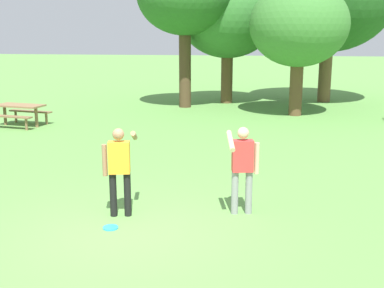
{
  "coord_description": "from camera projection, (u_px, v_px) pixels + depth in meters",
  "views": [
    {
      "loc": [
        2.11,
        -7.54,
        3.34
      ],
      "look_at": [
        0.8,
        2.49,
        1.0
      ],
      "focal_mm": 46.18,
      "sensor_mm": 36.0,
      "label": 1
    }
  ],
  "objects": [
    {
      "name": "ground_plane",
      "position": [
        126.0,
        233.0,
        8.3
      ],
      "size": [
        120.0,
        120.0,
        0.0
      ],
      "primitive_type": "plane",
      "color": "#609947"
    },
    {
      "name": "person_thrower",
      "position": [
        243.0,
        164.0,
        8.98
      ],
      "size": [
        0.6,
        0.75,
        1.64
      ],
      "color": "gray",
      "rests_on": "ground"
    },
    {
      "name": "person_catcher",
      "position": [
        119.0,
        165.0,
        8.89
      ],
      "size": [
        0.6,
        0.75,
        1.64
      ],
      "color": "black",
      "rests_on": "ground"
    },
    {
      "name": "frisbee",
      "position": [
        111.0,
        228.0,
        8.51
      ],
      "size": [
        0.26,
        0.26,
        0.03
      ],
      "primitive_type": "cylinder",
      "color": "#2D9EDB",
      "rests_on": "ground"
    },
    {
      "name": "picnic_table_near",
      "position": [
        20.0,
        110.0,
        17.47
      ],
      "size": [
        1.94,
        1.72,
        0.77
      ],
      "color": "olive",
      "rests_on": "ground"
    },
    {
      "name": "tree_broad_center",
      "position": [
        228.0,
        16.0,
        22.37
      ],
      "size": [
        4.47,
        4.47,
        5.88
      ],
      "color": "brown",
      "rests_on": "ground"
    },
    {
      "name": "tree_far_right",
      "position": [
        299.0,
        25.0,
        19.06
      ],
      "size": [
        3.83,
        3.83,
        5.18
      ],
      "color": "brown",
      "rests_on": "ground"
    }
  ]
}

